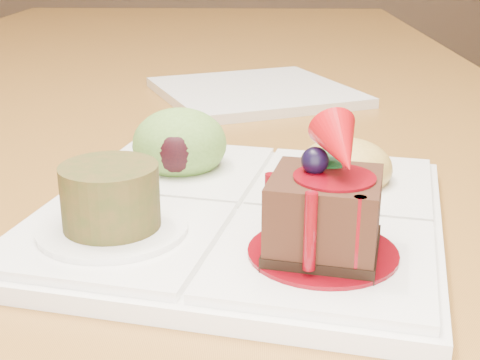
{
  "coord_description": "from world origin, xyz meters",
  "views": [
    {
      "loc": [
        0.15,
        -1.06,
        0.94
      ],
      "look_at": [
        0.14,
        -0.63,
        0.79
      ],
      "focal_mm": 50.0,
      "sensor_mm": 36.0,
      "label": 1
    }
  ],
  "objects": [
    {
      "name": "dining_table",
      "position": [
        0.0,
        0.0,
        0.68
      ],
      "size": [
        1.0,
        1.8,
        0.75
      ],
      "color": "olive",
      "rests_on": "ground"
    },
    {
      "name": "sampler_plate",
      "position": [
        0.14,
        -0.62,
        0.77
      ],
      "size": [
        0.33,
        0.33,
        0.11
      ],
      "rotation": [
        0.0,
        0.0,
        -0.22
      ],
      "color": "white",
      "rests_on": "dining_table"
    },
    {
      "name": "second_plate",
      "position": [
        0.15,
        -0.22,
        0.76
      ],
      "size": [
        0.3,
        0.3,
        0.01
      ],
      "primitive_type": "cube",
      "rotation": [
        0.0,
        0.0,
        0.41
      ],
      "color": "white",
      "rests_on": "dining_table"
    }
  ]
}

